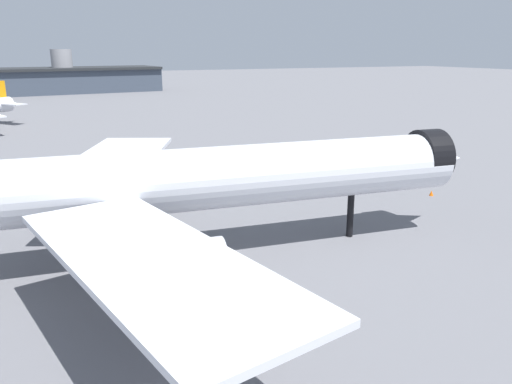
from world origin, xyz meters
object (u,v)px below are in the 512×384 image
(airliner_near_gate, at_px, (172,183))
(baggage_tug_wing, at_px, (195,164))
(traffic_cone_near_nose, at_px, (431,193))
(service_truck_front, at_px, (83,165))

(airliner_near_gate, distance_m, baggage_tug_wing, 39.28)
(baggage_tug_wing, relative_size, traffic_cone_near_nose, 4.73)
(service_truck_front, relative_size, traffic_cone_near_nose, 7.88)
(baggage_tug_wing, height_order, traffic_cone_near_nose, baggage_tug_wing)
(airliner_near_gate, xyz_separation_m, service_truck_front, (-3.83, 40.50, -6.24))
(baggage_tug_wing, xyz_separation_m, traffic_cone_near_nose, (25.36, -29.65, -0.60))
(service_truck_front, relative_size, baggage_tug_wing, 1.67)
(airliner_near_gate, relative_size, traffic_cone_near_nose, 89.07)
(baggage_tug_wing, distance_m, traffic_cone_near_nose, 39.02)
(airliner_near_gate, height_order, baggage_tug_wing, airliner_near_gate)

